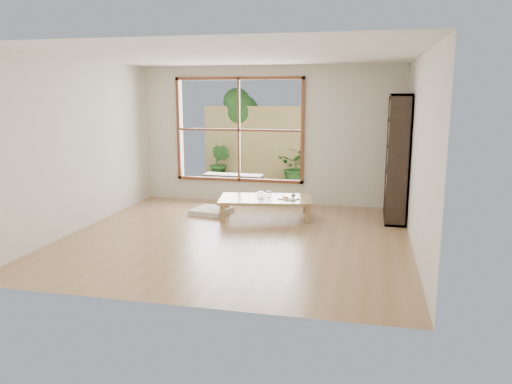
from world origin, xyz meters
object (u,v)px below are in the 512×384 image
Objects in this scene: food_tray at (289,198)px; low_table at (266,200)px; garden_bench at (233,177)px; bookshelf at (397,158)px.

low_table is at bearing -159.99° from food_tray.
garden_bench is (-1.08, 1.84, 0.06)m from low_table.
low_table is at bearing -172.49° from bookshelf.
food_tray is (-1.73, -0.29, -0.68)m from bookshelf.
bookshelf is 1.88m from food_tray.
food_tray reaches higher than low_table.
garden_bench is at bearing 149.53° from food_tray.
food_tray is 0.28× the size of garden_bench.
food_tray is at bearing -170.57° from bookshelf.
garden_bench is (-1.49, 1.85, -0.00)m from food_tray.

